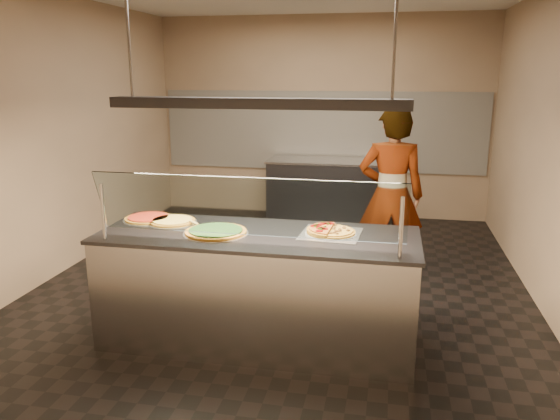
% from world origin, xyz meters
% --- Properties ---
extents(ground, '(5.00, 6.00, 0.02)m').
position_xyz_m(ground, '(0.00, 0.00, -0.01)').
color(ground, black).
rests_on(ground, ground).
extents(wall_back, '(5.00, 0.02, 3.00)m').
position_xyz_m(wall_back, '(0.00, 3.01, 1.50)').
color(wall_back, tan).
rests_on(wall_back, ground).
extents(wall_front, '(5.00, 0.02, 3.00)m').
position_xyz_m(wall_front, '(0.00, -3.01, 1.50)').
color(wall_front, tan).
rests_on(wall_front, ground).
extents(wall_left, '(0.02, 6.00, 3.00)m').
position_xyz_m(wall_left, '(-2.51, 0.00, 1.50)').
color(wall_left, tan).
rests_on(wall_left, ground).
extents(wall_right, '(0.02, 6.00, 3.00)m').
position_xyz_m(wall_right, '(2.51, 0.00, 1.50)').
color(wall_right, tan).
rests_on(wall_right, ground).
extents(tile_band, '(4.90, 0.02, 1.20)m').
position_xyz_m(tile_band, '(0.00, 2.98, 1.30)').
color(tile_band, silver).
rests_on(tile_band, wall_back).
extents(serving_counter, '(2.55, 0.94, 0.93)m').
position_xyz_m(serving_counter, '(0.04, -1.28, 0.47)').
color(serving_counter, '#B7B7BC').
rests_on(serving_counter, ground).
extents(sneeze_guard, '(2.31, 0.18, 0.54)m').
position_xyz_m(sneeze_guard, '(0.04, -1.63, 1.23)').
color(sneeze_guard, '#B7B7BC').
rests_on(sneeze_guard, serving_counter).
extents(perforated_tray, '(0.49, 0.49, 0.01)m').
position_xyz_m(perforated_tray, '(0.61, -1.19, 0.94)').
color(perforated_tray, silver).
rests_on(perforated_tray, serving_counter).
extents(half_pizza_pepperoni, '(0.22, 0.39, 0.05)m').
position_xyz_m(half_pizza_pepperoni, '(0.52, -1.19, 0.96)').
color(half_pizza_pepperoni, brown).
rests_on(half_pizza_pepperoni, perforated_tray).
extents(half_pizza_sausage, '(0.22, 0.39, 0.04)m').
position_xyz_m(half_pizza_sausage, '(0.70, -1.19, 0.96)').
color(half_pizza_sausage, brown).
rests_on(half_pizza_sausage, perforated_tray).
extents(pizza_spinach, '(0.52, 0.52, 0.03)m').
position_xyz_m(pizza_spinach, '(-0.29, -1.35, 0.95)').
color(pizza_spinach, silver).
rests_on(pizza_spinach, serving_counter).
extents(pizza_cheese, '(0.41, 0.41, 0.03)m').
position_xyz_m(pizza_cheese, '(-0.75, -1.11, 0.94)').
color(pizza_cheese, silver).
rests_on(pizza_cheese, serving_counter).
extents(pizza_tomato, '(0.43, 0.43, 0.03)m').
position_xyz_m(pizza_tomato, '(-0.99, -1.06, 0.94)').
color(pizza_tomato, silver).
rests_on(pizza_tomato, serving_counter).
extents(pizza_spatula, '(0.29, 0.17, 0.02)m').
position_xyz_m(pizza_spatula, '(-0.47, -1.19, 0.96)').
color(pizza_spatula, '#B7B7BC').
rests_on(pizza_spatula, pizza_spinach).
extents(prep_table, '(1.64, 0.74, 0.93)m').
position_xyz_m(prep_table, '(0.11, 2.55, 0.47)').
color(prep_table, '#323237').
rests_on(prep_table, ground).
extents(worker, '(0.70, 0.48, 1.86)m').
position_xyz_m(worker, '(1.08, 0.33, 0.93)').
color(worker, '#333140').
rests_on(worker, ground).
extents(heat_lamp_housing, '(2.30, 0.18, 0.08)m').
position_xyz_m(heat_lamp_housing, '(0.04, -1.28, 1.95)').
color(heat_lamp_housing, '#323237').
rests_on(heat_lamp_housing, ceiling).
extents(lamp_rod_left, '(0.02, 0.02, 1.01)m').
position_xyz_m(lamp_rod_left, '(-0.96, -1.28, 2.50)').
color(lamp_rod_left, '#B7B7BC').
rests_on(lamp_rod_left, ceiling).
extents(lamp_rod_right, '(0.02, 0.02, 1.01)m').
position_xyz_m(lamp_rod_right, '(1.04, -1.28, 2.50)').
color(lamp_rod_right, '#B7B7BC').
rests_on(lamp_rod_right, ceiling).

